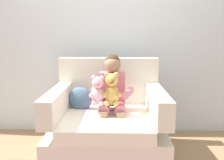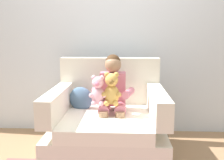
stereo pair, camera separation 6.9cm
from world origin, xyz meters
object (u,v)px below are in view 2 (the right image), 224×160
at_px(armchair, 108,126).
at_px(throw_pillow, 81,99).
at_px(plush_pink, 98,91).
at_px(plush_honey, 112,90).
at_px(seated_child, 113,91).

height_order(armchair, throw_pillow, armchair).
relative_size(plush_pink, throw_pillow, 1.11).
height_order(plush_pink, throw_pillow, plush_pink).
bearing_deg(plush_pink, throw_pillow, 139.55).
bearing_deg(plush_pink, plush_honey, 10.52).
distance_m(armchair, throw_pillow, 0.41).
distance_m(seated_child, throw_pillow, 0.38).
relative_size(seated_child, throw_pillow, 3.17).
bearing_deg(plush_pink, seated_child, 58.66).
distance_m(plush_honey, throw_pillow, 0.45).
distance_m(plush_pink, throw_pillow, 0.36).
height_order(armchair, plush_pink, armchair).
relative_size(plush_pink, plush_honey, 0.90).
distance_m(plush_pink, plush_honey, 0.13).
relative_size(armchair, plush_honey, 3.47).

